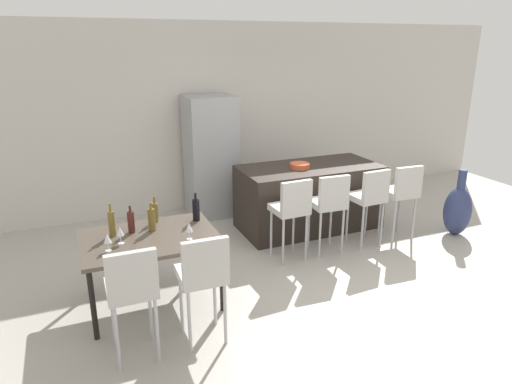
{
  "coord_description": "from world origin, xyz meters",
  "views": [
    {
      "loc": [
        -2.64,
        -4.33,
        2.57
      ],
      "look_at": [
        -0.61,
        0.49,
        0.85
      ],
      "focal_mm": 31.77,
      "sensor_mm": 36.0,
      "label": 1
    }
  ],
  "objects_px": {
    "bar_chair_right": "(370,195)",
    "floor_vase": "(458,210)",
    "wine_glass_middle": "(189,228)",
    "dining_chair_far": "(203,272)",
    "wine_glass_corner": "(120,232)",
    "bar_chair_far": "(402,190)",
    "dining_chair_near": "(132,286)",
    "bar_chair_left": "(292,207)",
    "wine_bottle_near": "(112,223)",
    "wine_bottle_end": "(155,212)",
    "kitchen_island": "(309,197)",
    "fruit_bowl": "(300,166)",
    "wine_bottle_left": "(196,210)",
    "dining_table": "(150,242)",
    "bar_chair_middle": "(329,201)",
    "refrigerator": "(211,157)",
    "wine_glass_inner": "(107,239)",
    "wine_bottle_right": "(131,222)",
    "wine_bottle_far": "(152,219)"
  },
  "relations": [
    {
      "from": "wine_bottle_near",
      "to": "bar_chair_right",
      "type": "bearing_deg",
      "value": 2.79
    },
    {
      "from": "bar_chair_right",
      "to": "dining_chair_far",
      "type": "height_order",
      "value": "same"
    },
    {
      "from": "wine_glass_inner",
      "to": "kitchen_island",
      "type": "bearing_deg",
      "value": 25.24
    },
    {
      "from": "dining_chair_near",
      "to": "wine_glass_middle",
      "type": "bearing_deg",
      "value": 44.09
    },
    {
      "from": "bar_chair_left",
      "to": "wine_glass_corner",
      "type": "bearing_deg",
      "value": -169.39
    },
    {
      "from": "dining_chair_near",
      "to": "fruit_bowl",
      "type": "distance_m",
      "value": 3.27
    },
    {
      "from": "bar_chair_right",
      "to": "refrigerator",
      "type": "relative_size",
      "value": 0.57
    },
    {
      "from": "dining_chair_far",
      "to": "dining_table",
      "type": "bearing_deg",
      "value": 109.42
    },
    {
      "from": "wine_bottle_end",
      "to": "fruit_bowl",
      "type": "height_order",
      "value": "wine_bottle_end"
    },
    {
      "from": "dining_table",
      "to": "fruit_bowl",
      "type": "xyz_separation_m",
      "value": [
        2.29,
        1.14,
        0.28
      ]
    },
    {
      "from": "kitchen_island",
      "to": "bar_chair_left",
      "type": "distance_m",
      "value": 1.15
    },
    {
      "from": "dining_table",
      "to": "refrigerator",
      "type": "bearing_deg",
      "value": 59.22
    },
    {
      "from": "refrigerator",
      "to": "fruit_bowl",
      "type": "distance_m",
      "value": 1.47
    },
    {
      "from": "dining_chair_near",
      "to": "fruit_bowl",
      "type": "relative_size",
      "value": 3.84
    },
    {
      "from": "wine_glass_corner",
      "to": "wine_bottle_end",
      "type": "bearing_deg",
      "value": 46.28
    },
    {
      "from": "bar_chair_middle",
      "to": "wine_glass_middle",
      "type": "distance_m",
      "value": 2.01
    },
    {
      "from": "dining_chair_far",
      "to": "wine_glass_inner",
      "type": "relative_size",
      "value": 6.03
    },
    {
      "from": "kitchen_island",
      "to": "bar_chair_middle",
      "type": "height_order",
      "value": "bar_chair_middle"
    },
    {
      "from": "bar_chair_middle",
      "to": "dining_chair_near",
      "type": "bearing_deg",
      "value": -155.62
    },
    {
      "from": "wine_bottle_right",
      "to": "refrigerator",
      "type": "xyz_separation_m",
      "value": [
        1.5,
        2.09,
        0.06
      ]
    },
    {
      "from": "wine_bottle_end",
      "to": "bar_chair_far",
      "type": "bearing_deg",
      "value": -0.92
    },
    {
      "from": "bar_chair_left",
      "to": "wine_glass_corner",
      "type": "relative_size",
      "value": 6.03
    },
    {
      "from": "bar_chair_far",
      "to": "dining_chair_near",
      "type": "xyz_separation_m",
      "value": [
        -3.72,
        -1.17,
        0.0
      ]
    },
    {
      "from": "kitchen_island",
      "to": "wine_bottle_right",
      "type": "bearing_deg",
      "value": -159.18
    },
    {
      "from": "wine_bottle_left",
      "to": "wine_bottle_end",
      "type": "bearing_deg",
      "value": 162.61
    },
    {
      "from": "wine_bottle_left",
      "to": "wine_glass_middle",
      "type": "relative_size",
      "value": 1.78
    },
    {
      "from": "dining_chair_far",
      "to": "wine_glass_corner",
      "type": "height_order",
      "value": "dining_chair_far"
    },
    {
      "from": "dining_chair_far",
      "to": "wine_bottle_end",
      "type": "distance_m",
      "value": 1.24
    },
    {
      "from": "fruit_bowl",
      "to": "wine_bottle_left",
      "type": "bearing_deg",
      "value": -152.84
    },
    {
      "from": "bar_chair_left",
      "to": "wine_bottle_far",
      "type": "height_order",
      "value": "bar_chair_left"
    },
    {
      "from": "bar_chair_middle",
      "to": "dining_table",
      "type": "relative_size",
      "value": 0.79
    },
    {
      "from": "bar_chair_left",
      "to": "wine_glass_corner",
      "type": "xyz_separation_m",
      "value": [
        -2.03,
        -0.38,
        0.17
      ]
    },
    {
      "from": "kitchen_island",
      "to": "wine_bottle_end",
      "type": "xyz_separation_m",
      "value": [
        -2.34,
        -0.8,
        0.39
      ]
    },
    {
      "from": "wine_glass_corner",
      "to": "bar_chair_left",
      "type": "bearing_deg",
      "value": 10.61
    },
    {
      "from": "fruit_bowl",
      "to": "floor_vase",
      "type": "distance_m",
      "value": 2.29
    },
    {
      "from": "wine_bottle_near",
      "to": "wine_bottle_left",
      "type": "height_order",
      "value": "wine_bottle_near"
    },
    {
      "from": "bar_chair_right",
      "to": "wine_glass_middle",
      "type": "xyz_separation_m",
      "value": [
        -2.54,
        -0.54,
        0.17
      ]
    },
    {
      "from": "dining_chair_near",
      "to": "wine_bottle_far",
      "type": "distance_m",
      "value": 1.07
    },
    {
      "from": "bar_chair_right",
      "to": "floor_vase",
      "type": "xyz_separation_m",
      "value": [
        1.37,
        -0.19,
        -0.34
      ]
    },
    {
      "from": "wine_glass_middle",
      "to": "wine_glass_corner",
      "type": "height_order",
      "value": "same"
    },
    {
      "from": "bar_chair_right",
      "to": "wine_bottle_end",
      "type": "height_order",
      "value": "bar_chair_right"
    },
    {
      "from": "bar_chair_left",
      "to": "wine_bottle_far",
      "type": "distance_m",
      "value": 1.71
    },
    {
      "from": "bar_chair_middle",
      "to": "bar_chair_far",
      "type": "xyz_separation_m",
      "value": [
        1.14,
        -0.0,
        0.0
      ]
    },
    {
      "from": "dining_chair_far",
      "to": "wine_glass_corner",
      "type": "bearing_deg",
      "value": 126.38
    },
    {
      "from": "dining_table",
      "to": "wine_bottle_near",
      "type": "relative_size",
      "value": 3.9
    },
    {
      "from": "dining_chair_near",
      "to": "floor_vase",
      "type": "relative_size",
      "value": 1.11
    },
    {
      "from": "wine_glass_middle",
      "to": "wine_glass_inner",
      "type": "relative_size",
      "value": 1.0
    },
    {
      "from": "dining_chair_far",
      "to": "wine_bottle_far",
      "type": "xyz_separation_m",
      "value": [
        -0.24,
        0.99,
        0.16
      ]
    },
    {
      "from": "bar_chair_left",
      "to": "kitchen_island",
      "type": "bearing_deg",
      "value": 49.86
    },
    {
      "from": "dining_table",
      "to": "wine_glass_corner",
      "type": "bearing_deg",
      "value": -168.09
    }
  ]
}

